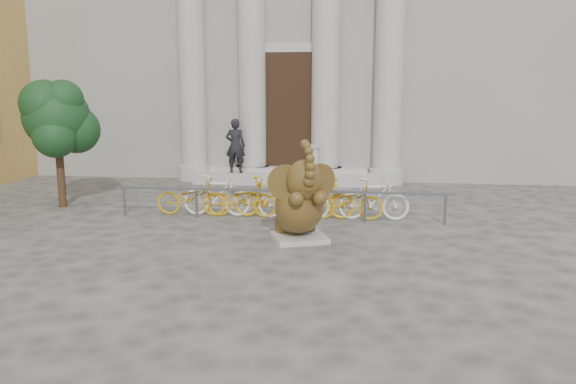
# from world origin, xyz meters

# --- Properties ---
(ground) EXTENTS (80.00, 80.00, 0.00)m
(ground) POSITION_xyz_m (0.00, 0.00, 0.00)
(ground) COLOR #474442
(ground) RESTS_ON ground
(classical_building) EXTENTS (22.00, 10.70, 12.00)m
(classical_building) POSITION_xyz_m (0.00, 14.93, 5.98)
(classical_building) COLOR gray
(classical_building) RESTS_ON ground
(entrance_steps) EXTENTS (6.00, 1.20, 0.36)m
(entrance_steps) POSITION_xyz_m (0.00, 9.40, 0.18)
(entrance_steps) COLOR #A8A59E
(entrance_steps) RESTS_ON ground
(elephant_statue) EXTENTS (1.40, 1.65, 2.08)m
(elephant_statue) POSITION_xyz_m (1.12, 2.46, 0.76)
(elephant_statue) COLOR #A8A59E
(elephant_statue) RESTS_ON ground
(bike_rack) EXTENTS (8.00, 0.53, 1.00)m
(bike_rack) POSITION_xyz_m (0.44, 4.47, 0.50)
(bike_rack) COLOR slate
(bike_rack) RESTS_ON ground
(tree) EXTENTS (1.89, 1.72, 3.27)m
(tree) POSITION_xyz_m (-5.34, 5.00, 2.28)
(tree) COLOR #332114
(tree) RESTS_ON ground
(pedestrian) EXTENTS (0.64, 0.42, 1.75)m
(pedestrian) POSITION_xyz_m (-1.64, 9.14, 1.23)
(pedestrian) COLOR black
(pedestrian) RESTS_ON entrance_steps
(balustrade_post) EXTENTS (0.38, 0.38, 0.94)m
(balustrade_post) POSITION_xyz_m (0.92, 9.10, 0.79)
(balustrade_post) COLOR #A8A59E
(balustrade_post) RESTS_ON entrance_steps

